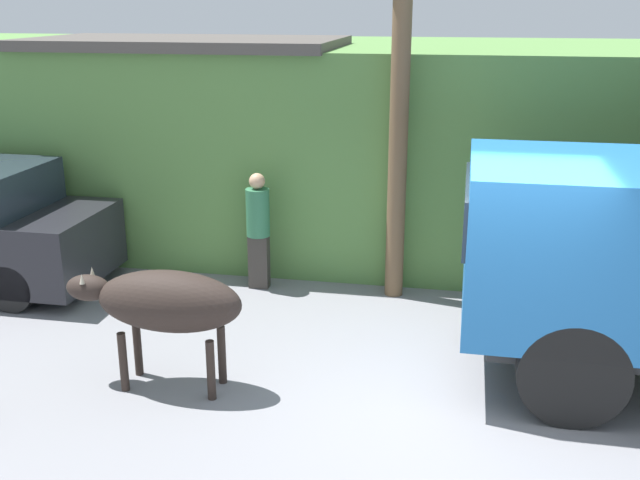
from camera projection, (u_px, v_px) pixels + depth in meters
The scene contains 6 objects.
ground_plane at pixel (465, 409), 7.65m from camera, with size 60.00×60.00×0.00m, color gray.
hillside_embankment at pixel (475, 146), 12.63m from camera, with size 32.00×5.13×3.31m.
building_backdrop at pixel (191, 146), 12.19m from camera, with size 4.85×2.70×3.44m.
brown_cow at pixel (165, 302), 7.82m from camera, with size 1.94×0.66×1.32m.
pedestrian_on_hill at pixel (258, 226), 10.65m from camera, with size 0.34×0.34×1.70m.
utility_pole at pixel (400, 94), 9.81m from camera, with size 0.90×0.25×5.43m.
Camera 1 is at (-0.15, -6.92, 3.98)m, focal length 42.00 mm.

